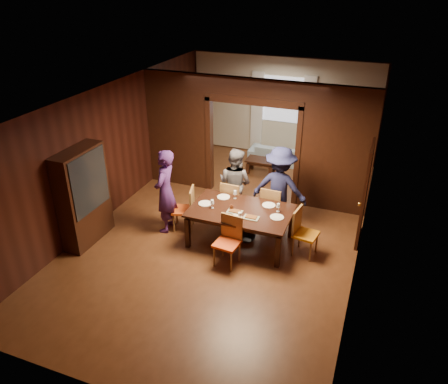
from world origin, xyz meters
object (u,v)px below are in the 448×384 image
at_px(person_grey, 235,184).
at_px(person_navy, 280,188).
at_px(sofa, 281,154).
at_px(coffee_table, 261,166).
at_px(chair_near, 227,242).
at_px(person_purple, 165,191).
at_px(chair_far_r, 273,206).
at_px(chair_far_l, 233,201).
at_px(chair_left, 183,209).
at_px(dining_table, 240,226).
at_px(hutch, 84,197).
at_px(chair_right, 306,233).

relative_size(person_grey, person_navy, 0.90).
relative_size(sofa, coffee_table, 2.30).
bearing_deg(person_grey, chair_near, 118.22).
distance_m(person_purple, chair_far_r, 2.32).
xyz_separation_m(sofa, chair_far_l, (-0.20, -3.54, 0.22)).
height_order(person_purple, chair_left, person_purple).
relative_size(person_purple, chair_far_l, 1.88).
distance_m(person_navy, chair_far_r, 0.45).
relative_size(coffee_table, chair_far_r, 0.82).
height_order(dining_table, chair_far_r, chair_far_r).
xyz_separation_m(chair_near, hutch, (-2.97, -0.23, 0.52)).
bearing_deg(sofa, chair_near, 92.15).
height_order(person_purple, coffee_table, person_purple).
bearing_deg(sofa, chair_right, 109.47).
bearing_deg(chair_right, person_grey, 71.81).
height_order(dining_table, coffee_table, dining_table).
height_order(person_purple, person_navy, person_purple).
relative_size(chair_left, hutch, 0.48).
distance_m(chair_left, chair_near, 1.58).
relative_size(person_grey, chair_far_l, 1.70).
height_order(person_purple, chair_far_l, person_purple).
bearing_deg(person_grey, hutch, 51.37).
height_order(dining_table, chair_right, chair_right).
bearing_deg(chair_left, person_grey, 119.85).
bearing_deg(chair_right, person_navy, 49.69).
height_order(coffee_table, chair_far_l, chair_far_l).
distance_m(person_purple, chair_near, 1.84).
xyz_separation_m(person_purple, sofa, (1.39, 4.41, -0.64)).
bearing_deg(chair_left, chair_far_r, 97.91).
xyz_separation_m(chair_left, chair_far_r, (1.76, 0.78, 0.00)).
distance_m(person_navy, sofa, 3.54).
distance_m(dining_table, hutch, 3.20).
relative_size(person_navy, sofa, 0.99).
xyz_separation_m(chair_far_l, chair_far_r, (0.89, 0.06, 0.00)).
relative_size(person_grey, sofa, 0.89).
distance_m(person_grey, chair_near, 1.84).
distance_m(person_purple, hutch, 1.63).
relative_size(dining_table, hutch, 1.01).
bearing_deg(chair_left, hutch, -72.47).
relative_size(sofa, hutch, 0.92).
relative_size(person_grey, chair_left, 1.70).
bearing_deg(sofa, hutch, 62.38).
bearing_deg(coffee_table, person_purple, -106.64).
distance_m(coffee_table, chair_left, 3.46).
xyz_separation_m(coffee_table, chair_far_l, (0.14, -2.64, 0.28)).
xyz_separation_m(person_grey, chair_far_l, (0.02, -0.16, -0.34)).
height_order(coffee_table, chair_far_r, chair_far_r).
xyz_separation_m(sofa, chair_far_r, (0.69, -3.48, 0.22)).
xyz_separation_m(chair_right, chair_far_l, (-1.77, 0.74, 0.00)).
bearing_deg(dining_table, person_navy, 60.02).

